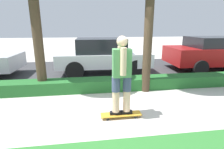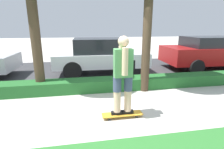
# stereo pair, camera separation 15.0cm
# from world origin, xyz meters

# --- Properties ---
(ground_plane) EXTENTS (60.00, 60.00, 0.00)m
(ground_plane) POSITION_xyz_m (0.00, 0.00, 0.00)
(ground_plane) COLOR #BCB7AD
(street_asphalt) EXTENTS (18.49, 5.00, 0.01)m
(street_asphalt) POSITION_xyz_m (0.00, 4.20, 0.00)
(street_asphalt) COLOR #38383A
(street_asphalt) RESTS_ON ground_plane
(hedge_row) EXTENTS (18.49, 0.60, 0.37)m
(hedge_row) POSITION_xyz_m (0.00, 1.60, 0.19)
(hedge_row) COLOR #236028
(hedge_row) RESTS_ON ground_plane
(skateboard) EXTENTS (0.91, 0.24, 0.08)m
(skateboard) POSITION_xyz_m (0.15, -0.22, 0.07)
(skateboard) COLOR gold
(skateboard) RESTS_ON ground_plane
(skater_person) EXTENTS (0.50, 0.44, 1.72)m
(skater_person) POSITION_xyz_m (0.15, -0.22, 1.00)
(skater_person) COLOR black
(skater_person) RESTS_ON skateboard
(parked_car_middle) EXTENTS (3.94, 1.83, 1.50)m
(parked_car_middle) POSITION_xyz_m (0.12, 3.73, 0.78)
(parked_car_middle) COLOR silver
(parked_car_middle) RESTS_ON ground_plane
(parked_car_rear) EXTENTS (4.70, 2.16, 1.52)m
(parked_car_rear) POSITION_xyz_m (5.51, 3.72, 0.80)
(parked_car_rear) COLOR maroon
(parked_car_rear) RESTS_ON ground_plane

